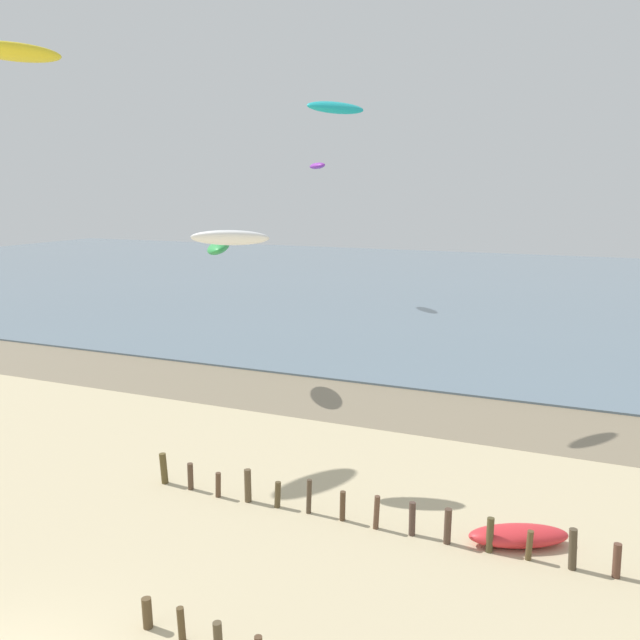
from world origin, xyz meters
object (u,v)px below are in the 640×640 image
(kite_aloft_3, at_px, (230,238))
(grounded_kite, at_px, (518,536))
(kite_aloft_5, at_px, (317,166))
(kite_aloft_6, at_px, (15,52))
(kite_aloft_2, at_px, (218,247))
(kite_aloft_4, at_px, (336,108))

(kite_aloft_3, bearing_deg, grounded_kite, -28.67)
(kite_aloft_5, bearing_deg, grounded_kite, -7.88)
(kite_aloft_3, height_order, kite_aloft_6, kite_aloft_6)
(kite_aloft_2, bearing_deg, kite_aloft_4, -127.80)
(grounded_kite, height_order, kite_aloft_5, kite_aloft_5)
(kite_aloft_2, distance_m, kite_aloft_5, 24.38)
(kite_aloft_2, relative_size, kite_aloft_5, 1.14)
(kite_aloft_2, bearing_deg, kite_aloft_5, -19.51)
(kite_aloft_4, bearing_deg, kite_aloft_6, 162.08)
(kite_aloft_3, xyz_separation_m, kite_aloft_6, (-8.94, 0.34, 6.36))
(kite_aloft_2, distance_m, kite_aloft_3, 10.33)
(grounded_kite, xyz_separation_m, kite_aloft_4, (-9.18, 9.55, 12.25))
(kite_aloft_6, bearing_deg, kite_aloft_5, -150.66)
(kite_aloft_3, distance_m, kite_aloft_4, 9.24)
(grounded_kite, relative_size, kite_aloft_2, 0.77)
(kite_aloft_2, xyz_separation_m, kite_aloft_5, (-5.22, 23.39, 4.46))
(grounded_kite, distance_m, kite_aloft_2, 19.46)
(grounded_kite, distance_m, kite_aloft_6, 23.22)
(grounded_kite, bearing_deg, kite_aloft_3, 144.89)
(kite_aloft_2, distance_m, kite_aloft_6, 11.56)
(grounded_kite, relative_size, kite_aloft_6, 0.79)
(kite_aloft_5, bearing_deg, kite_aloft_6, -35.71)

